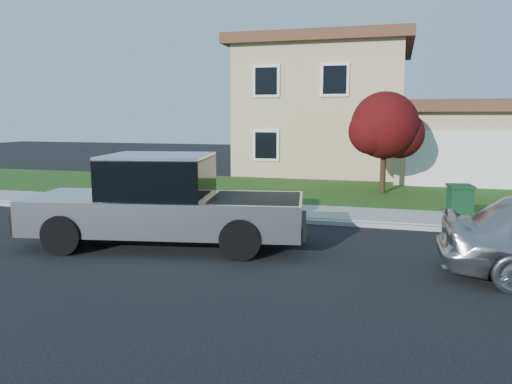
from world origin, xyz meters
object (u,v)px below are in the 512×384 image
pickup_truck (165,203)px  ornamental_tree (386,129)px  woman (170,195)px  trash_bin (460,203)px

pickup_truck → ornamental_tree: size_ratio=1.77×
pickup_truck → woman: (-0.55, 1.40, -0.03)m
woman → ornamental_tree: 9.28m
pickup_truck → trash_bin: bearing=19.6°
woman → ornamental_tree: ornamental_tree is taller
woman → pickup_truck: bearing=133.6°
pickup_truck → trash_bin: size_ratio=6.60×
woman → trash_bin: woman is taller
pickup_truck → woman: 1.51m
ornamental_tree → trash_bin: ornamental_tree is taller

